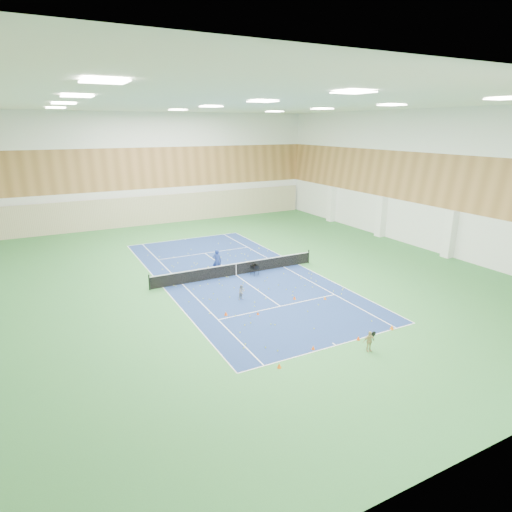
% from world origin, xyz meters
% --- Properties ---
extents(ground, '(40.00, 40.00, 0.00)m').
position_xyz_m(ground, '(0.00, 0.00, 0.00)').
color(ground, '#307136').
rests_on(ground, ground).
extents(room_shell, '(36.00, 40.00, 12.00)m').
position_xyz_m(room_shell, '(0.00, 0.00, 6.00)').
color(room_shell, white).
rests_on(room_shell, ground).
extents(wood_cladding, '(36.00, 40.00, 8.00)m').
position_xyz_m(wood_cladding, '(0.00, 0.00, 8.00)').
color(wood_cladding, '#9F6E3B').
rests_on(wood_cladding, room_shell).
extents(ceiling_light_grid, '(21.40, 25.40, 0.06)m').
position_xyz_m(ceiling_light_grid, '(0.00, 0.00, 11.92)').
color(ceiling_light_grid, white).
rests_on(ceiling_light_grid, room_shell).
extents(court_surface, '(10.97, 23.77, 0.01)m').
position_xyz_m(court_surface, '(0.00, 0.00, 0.01)').
color(court_surface, navy).
rests_on(court_surface, ground).
extents(tennis_balls_scatter, '(10.57, 22.77, 0.07)m').
position_xyz_m(tennis_balls_scatter, '(0.00, 0.00, 0.05)').
color(tennis_balls_scatter, '#BBD324').
rests_on(tennis_balls_scatter, ground).
extents(tennis_net, '(12.80, 0.10, 1.10)m').
position_xyz_m(tennis_net, '(0.00, 0.00, 0.55)').
color(tennis_net, black).
rests_on(tennis_net, ground).
extents(back_curtain, '(35.40, 0.16, 3.20)m').
position_xyz_m(back_curtain, '(0.00, 19.75, 1.60)').
color(back_curtain, '#C6B793').
rests_on(back_curtain, ground).
extents(coach, '(0.80, 0.68, 1.87)m').
position_xyz_m(coach, '(-1.07, 1.07, 0.94)').
color(coach, navy).
rests_on(coach, ground).
extents(child_court, '(0.57, 0.50, 0.97)m').
position_xyz_m(child_court, '(-1.60, -4.28, 0.48)').
color(child_court, gray).
rests_on(child_court, ground).
extents(child_apron, '(0.65, 0.35, 1.06)m').
position_xyz_m(child_apron, '(1.08, -13.04, 0.53)').
color(child_apron, tan).
rests_on(child_apron, ground).
extents(ball_cart, '(0.57, 0.57, 0.81)m').
position_xyz_m(ball_cart, '(1.20, -0.63, 0.41)').
color(ball_cart, black).
rests_on(ball_cart, ground).
extents(cone_svc_a, '(0.22, 0.22, 0.24)m').
position_xyz_m(cone_svc_a, '(-3.47, -6.04, 0.12)').
color(cone_svc_a, '#F74F0D').
rests_on(cone_svc_a, ground).
extents(cone_svc_b, '(0.17, 0.17, 0.19)m').
position_xyz_m(cone_svc_b, '(-1.78, -6.82, 0.09)').
color(cone_svc_b, '#DD4C0B').
rests_on(cone_svc_b, ground).
extents(cone_svc_c, '(0.22, 0.22, 0.24)m').
position_xyz_m(cone_svc_c, '(1.37, -5.85, 0.12)').
color(cone_svc_c, '#FF5A0D').
rests_on(cone_svc_c, ground).
extents(cone_svc_d, '(0.19, 0.19, 0.21)m').
position_xyz_m(cone_svc_d, '(3.08, -6.76, 0.10)').
color(cone_svc_d, orange).
rests_on(cone_svc_d, ground).
extents(cone_base_a, '(0.21, 0.21, 0.23)m').
position_xyz_m(cone_base_a, '(-3.58, -12.33, 0.11)').
color(cone_base_a, '#FF5D0D').
rests_on(cone_base_a, ground).
extents(cone_base_b, '(0.19, 0.19, 0.21)m').
position_xyz_m(cone_base_b, '(-1.24, -11.66, 0.10)').
color(cone_base_b, '#FF560D').
rests_on(cone_base_b, ground).
extents(cone_base_c, '(0.19, 0.19, 0.21)m').
position_xyz_m(cone_base_c, '(1.39, -11.93, 0.11)').
color(cone_base_c, '#FF490D').
rests_on(cone_base_c, ground).
extents(cone_base_d, '(0.23, 0.23, 0.25)m').
position_xyz_m(cone_base_d, '(3.80, -11.83, 0.13)').
color(cone_base_d, orange).
rests_on(cone_base_d, ground).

